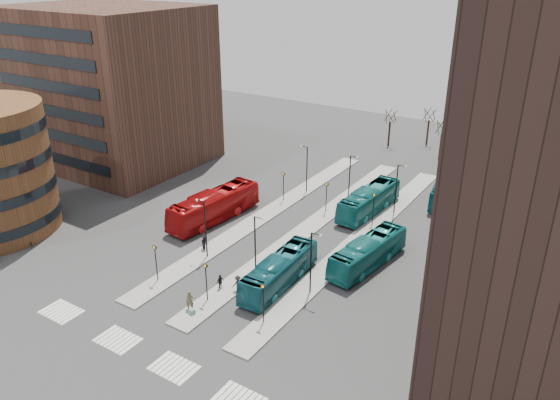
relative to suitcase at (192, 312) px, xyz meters
The scene contains 20 objects.
ground 9.87m from the suitcase, 100.67° to the right, with size 160.00×160.00×0.00m, color #2F2F31.
island_left 21.12m from the suitcase, 106.02° to the left, with size 2.50×45.00×0.15m, color gray.
island_mid 20.30m from the suitcase, 89.51° to the left, with size 2.50×45.00×0.15m, color gray.
island_right 21.22m from the suitcase, 73.09° to the left, with size 2.50×45.00×0.15m, color gray.
suitcase is the anchor object (origin of this frame).
red_bus 18.63m from the suitcase, 123.01° to the left, with size 2.94×12.57×3.50m, color #A10C0D.
teal_bus_a 8.88m from the suitcase, 65.29° to the left, with size 2.46×10.53×2.93m, color #135562.
teal_bus_b 27.38m from the suitcase, 81.48° to the left, with size 2.64×11.27×3.14m, color #156A6C.
teal_bus_c 18.09m from the suitcase, 59.71° to the left, with size 2.51×10.72×2.99m, color #166D6F.
teal_bus_d 37.25m from the suitcase, 73.42° to the left, with size 2.56×10.93×3.04m, color #12595B.
traveller 1.01m from the suitcase, 141.99° to the left, with size 0.68×0.45×1.87m, color brown.
commuter_a 11.28m from the suitcase, 124.41° to the left, with size 0.81×0.63×1.66m, color black.
commuter_b 4.48m from the suitcase, 95.96° to the left, with size 0.89×0.37×1.52m, color black.
commuter_c 5.20m from the suitcase, 78.06° to the left, with size 1.02×0.59×1.58m, color black.
bicycle_far 22.83m from the suitcase, behind, with size 0.60×1.73×0.91m, color gray.
crosswalk_stripes 5.71m from the suitcase, 90.77° to the right, with size 22.35×2.40×0.01m.
office_block 44.59m from the suitcase, 145.87° to the left, with size 25.00×20.12×22.00m.
sign_poles 13.47m from the suitcase, 90.98° to the left, with size 12.45×22.12×3.65m.
lamp_posts 18.61m from the suitcase, 87.47° to the left, with size 14.04×20.24×6.12m.
bare_trees 53.03m from the suitcase, 89.09° to the left, with size 10.97×8.14×5.90m.
Camera 1 is at (28.87, -18.59, 27.74)m, focal length 35.00 mm.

